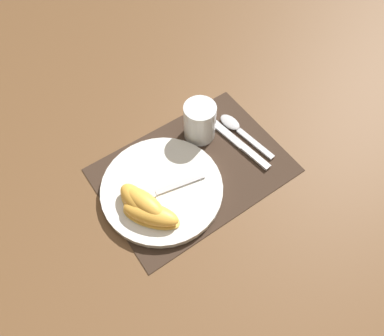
{
  "coord_description": "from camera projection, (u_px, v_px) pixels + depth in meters",
  "views": [
    {
      "loc": [
        -0.26,
        -0.37,
        0.74
      ],
      "look_at": [
        -0.01,
        -0.01,
        0.02
      ],
      "focal_mm": 35.0,
      "sensor_mm": 36.0,
      "label": 1
    }
  ],
  "objects": [
    {
      "name": "citrus_wedge_1",
      "position": [
        144.0,
        204.0,
        0.78
      ],
      "size": [
        0.08,
        0.12,
        0.04
      ],
      "color": "#F7C656",
      "rests_on": "plate"
    },
    {
      "name": "juice_glass",
      "position": [
        200.0,
        123.0,
        0.89
      ],
      "size": [
        0.08,
        0.08,
        0.1
      ],
      "color": "silver",
      "rests_on": "placemat"
    },
    {
      "name": "fork",
      "position": [
        159.0,
        192.0,
        0.82
      ],
      "size": [
        0.18,
        0.06,
        0.0
      ],
      "color": "#BCBCC1",
      "rests_on": "plate"
    },
    {
      "name": "ground_plane",
      "position": [
        193.0,
        170.0,
        0.87
      ],
      "size": [
        3.0,
        3.0,
        0.0
      ],
      "primitive_type": "plane",
      "color": "brown"
    },
    {
      "name": "citrus_wedge_0",
      "position": [
        136.0,
        200.0,
        0.79
      ],
      "size": [
        0.06,
        0.1,
        0.04
      ],
      "color": "#F7C656",
      "rests_on": "plate"
    },
    {
      "name": "citrus_wedge_2",
      "position": [
        151.0,
        214.0,
        0.77
      ],
      "size": [
        0.12,
        0.13,
        0.03
      ],
      "color": "#F7C656",
      "rests_on": "plate"
    },
    {
      "name": "knife",
      "position": [
        239.0,
        143.0,
        0.9
      ],
      "size": [
        0.04,
        0.2,
        0.01
      ],
      "color": "#BCBCC1",
      "rests_on": "placemat"
    },
    {
      "name": "spoon",
      "position": [
        237.0,
        128.0,
        0.93
      ],
      "size": [
        0.05,
        0.17,
        0.01
      ],
      "color": "#BCBCC1",
      "rests_on": "placemat"
    },
    {
      "name": "plate",
      "position": [
        162.0,
        189.0,
        0.83
      ],
      "size": [
        0.27,
        0.27,
        0.02
      ],
      "color": "white",
      "rests_on": "placemat"
    },
    {
      "name": "placemat",
      "position": [
        193.0,
        170.0,
        0.87
      ],
      "size": [
        0.43,
        0.3,
        0.0
      ],
      "color": "#38281E",
      "rests_on": "ground_plane"
    }
  ]
}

